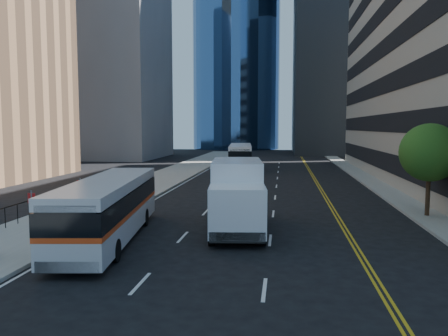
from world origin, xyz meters
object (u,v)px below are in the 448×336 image
object	(u,v)px
bus_front	(109,207)
box_truck	(237,194)
street_tree	(430,153)
bus_rear	(240,156)

from	to	relation	value
bus_front	box_truck	distance (m)	6.04
street_tree	bus_front	world-z (taller)	street_tree
bus_front	bus_rear	xyz separation A→B (m)	(2.60, 33.35, 0.11)
street_tree	bus_rear	distance (m)	29.50
street_tree	bus_front	xyz separation A→B (m)	(-15.60, -6.95, -2.14)
bus_rear	box_truck	bearing A→B (deg)	-89.73
street_tree	box_truck	distance (m)	11.20
bus_front	box_truck	size ratio (longest dim) A/B	1.50
street_tree	bus_rear	bearing A→B (deg)	116.21
street_tree	bus_front	bearing A→B (deg)	-156.00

